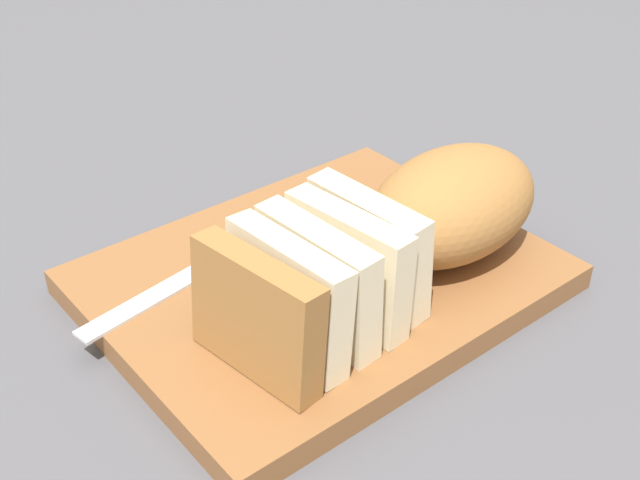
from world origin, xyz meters
TOP-DOWN VIEW (x-y plane):
  - ground_plane at (0.00, 0.00)m, footprint 3.00×3.00m
  - cutting_board at (0.00, 0.00)m, footprint 0.38×0.30m
  - bread_loaf at (-0.05, 0.05)m, footprint 0.34×0.15m
  - bread_knife at (0.02, -0.07)m, footprint 0.24×0.06m
  - crumb_near_knife at (-0.02, -0.02)m, footprint 0.01×0.01m
  - crumb_near_loaf at (0.05, 0.04)m, footprint 0.00×0.00m

SIDE VIEW (x-z plane):
  - ground_plane at x=0.00m, z-range 0.00..0.00m
  - cutting_board at x=0.00m, z-range 0.00..0.02m
  - crumb_near_loaf at x=0.05m, z-range 0.02..0.03m
  - crumb_near_knife at x=-0.02m, z-range 0.02..0.03m
  - bread_knife at x=0.02m, z-range 0.02..0.05m
  - bread_loaf at x=-0.05m, z-range 0.02..0.12m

